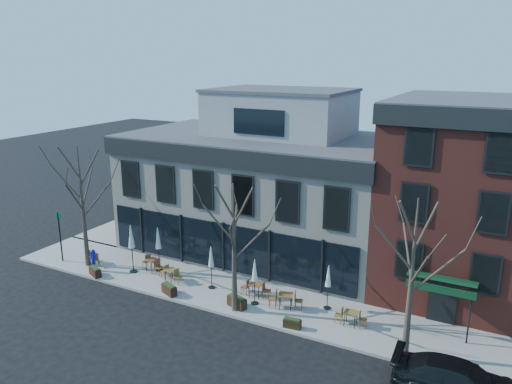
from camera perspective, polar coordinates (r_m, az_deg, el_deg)
The scene contains 26 objects.
ground at distance 32.10m, azimuth -3.60°, elevation -9.36°, with size 120.00×120.00×0.00m, color black.
sidewalk_front at distance 28.93m, azimuth -0.23°, elevation -12.08°, with size 33.50×4.70×0.15m, color gray.
sidewalk_side at distance 42.81m, azimuth -12.37°, elevation -3.16°, with size 4.50×12.00×0.15m, color gray.
corner_building at distance 34.66m, azimuth 0.72°, elevation 0.84°, with size 18.39×10.39×11.10m.
red_brick_building at distance 30.89m, azimuth 22.53°, elevation -0.41°, with size 8.20×11.78×11.18m.
tree_corner at distance 33.42m, azimuth -19.21°, elevation -1.43°, with size 3.93×3.98×7.92m.
tree_mid at distance 26.10m, azimuth -2.52°, elevation -6.27°, with size 3.50×3.55×7.04m.
tree_right at distance 23.17m, azimuth 17.38°, elevation -9.29°, with size 3.72×3.77×7.48m.
sign_pole at distance 35.34m, azimuth -21.50°, elevation -4.46°, with size 0.50×0.10×3.40m.
parked_sedan at distance 22.89m, azimuth 22.28°, elevation -19.43°, with size 2.16×5.31×1.54m, color black.
call_box at distance 33.52m, azimuth -18.10°, elevation -7.31°, with size 0.29×0.29×1.47m.
cafe_set_0 at distance 34.69m, azimuth -18.11°, elevation -7.16°, with size 1.59×0.99×0.83m.
cafe_set_1 at distance 32.54m, azimuth -11.71°, elevation -8.06°, with size 1.92×0.95×0.99m.
cafe_set_2 at distance 31.07m, azimuth -9.64°, elevation -9.19°, with size 1.75×0.82×0.90m.
cafe_set_3 at distance 28.82m, azimuth -0.03°, elevation -10.95°, with size 1.82×0.79×0.94m.
cafe_set_4 at distance 27.62m, azimuth 3.41°, elevation -12.15°, with size 1.94×1.04×1.00m.
cafe_set_5 at distance 26.48m, azimuth 10.77°, elevation -13.86°, with size 1.69×0.72×0.88m.
umbrella_0 at distance 32.11m, azimuth -14.07°, elevation -5.23°, with size 0.50×0.50×3.14m.
umbrella_1 at distance 31.97m, azimuth -11.13°, elevation -5.46°, with size 0.46×0.46×2.91m.
umbrella_2 at distance 29.34m, azimuth -5.16°, elevation -7.62°, with size 0.42×0.42×2.60m.
umbrella_3 at distance 27.42m, azimuth -0.15°, elevation -9.20°, with size 0.42×0.42×2.63m.
umbrella_4 at distance 27.26m, azimuth 8.26°, elevation -9.74°, with size 0.40×0.40×2.50m.
planter_0 at distance 32.93m, azimuth -17.91°, elevation -8.64°, with size 1.09×0.76×0.56m.
planter_1 at distance 29.55m, azimuth -9.89°, elevation -10.90°, with size 1.15×0.79×0.60m.
planter_2 at distance 27.77m, azimuth -2.20°, elevation -12.43°, with size 1.23×0.78×0.64m.
planter_3 at distance 25.98m, azimuth 4.17°, elevation -14.73°, with size 0.93×0.45×0.50m.
Camera 1 is at (15.29, -24.83, 13.40)m, focal length 35.00 mm.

